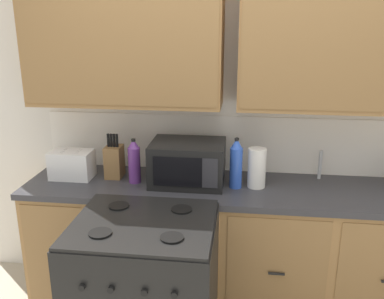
% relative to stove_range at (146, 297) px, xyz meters
% --- Properties ---
extents(wall_unit, '(3.84, 0.40, 2.41)m').
position_rel_stove_range_xyz_m(wall_unit, '(0.41, 0.83, 1.17)').
color(wall_unit, white).
rests_on(wall_unit, ground_plane).
extents(counter_run, '(2.67, 0.64, 0.91)m').
position_rel_stove_range_xyz_m(counter_run, '(0.41, 0.63, -0.00)').
color(counter_run, black).
rests_on(counter_run, ground_plane).
extents(stove_range, '(0.76, 0.68, 0.95)m').
position_rel_stove_range_xyz_m(stove_range, '(0.00, 0.00, 0.00)').
color(stove_range, black).
rests_on(stove_range, ground_plane).
extents(microwave, '(0.48, 0.37, 0.28)m').
position_rel_stove_range_xyz_m(microwave, '(0.15, 0.65, 0.58)').
color(microwave, black).
rests_on(microwave, counter_run).
extents(toaster, '(0.28, 0.18, 0.19)m').
position_rel_stove_range_xyz_m(toaster, '(-0.65, 0.65, 0.53)').
color(toaster, white).
rests_on(toaster, counter_run).
extents(knife_block, '(0.11, 0.14, 0.31)m').
position_rel_stove_range_xyz_m(knife_block, '(-0.37, 0.70, 0.55)').
color(knife_block, olive).
rests_on(knife_block, counter_run).
extents(sink_faucet, '(0.02, 0.02, 0.20)m').
position_rel_stove_range_xyz_m(sink_faucet, '(1.03, 0.84, 0.54)').
color(sink_faucet, '#B2B5BA').
rests_on(sink_faucet, counter_run).
extents(paper_towel_roll, '(0.12, 0.12, 0.26)m').
position_rel_stove_range_xyz_m(paper_towel_roll, '(0.60, 0.64, 0.57)').
color(paper_towel_roll, white).
rests_on(paper_towel_roll, counter_run).
extents(bottle_violet, '(0.08, 0.08, 0.30)m').
position_rel_stove_range_xyz_m(bottle_violet, '(-0.20, 0.62, 0.58)').
color(bottle_violet, '#663384').
rests_on(bottle_violet, counter_run).
extents(bottle_blue, '(0.08, 0.08, 0.33)m').
position_rel_stove_range_xyz_m(bottle_blue, '(0.47, 0.61, 0.60)').
color(bottle_blue, blue).
rests_on(bottle_blue, counter_run).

